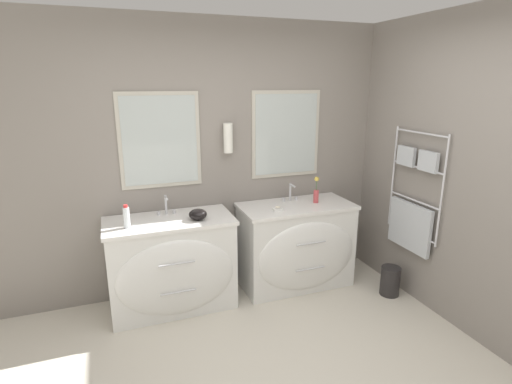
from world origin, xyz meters
TOP-DOWN VIEW (x-y plane):
  - wall_back at (0.00, 1.88)m, footprint 4.93×0.17m
  - wall_right at (1.69, 0.83)m, footprint 0.13×3.77m
  - vanity_left at (-0.55, 1.52)m, footprint 1.13×0.62m
  - vanity_right at (0.70, 1.52)m, footprint 1.13×0.62m
  - faucet_left at (-0.55, 1.69)m, footprint 0.17×0.11m
  - faucet_right at (0.70, 1.69)m, footprint 0.17×0.11m
  - toiletry_bottle at (-0.91, 1.47)m, footprint 0.05×0.05m
  - amenity_bowl at (-0.31, 1.46)m, footprint 0.16×0.16m
  - flower_vase at (0.91, 1.56)m, footprint 0.05×0.05m
  - soap_dish at (0.45, 1.45)m, footprint 0.09×0.06m
  - waste_bin at (1.48, 1.02)m, footprint 0.19×0.19m

SIDE VIEW (x-z plane):
  - waste_bin at x=1.48m, z-range 0.01..0.29m
  - vanity_left at x=-0.55m, z-range 0.01..0.86m
  - vanity_right at x=0.70m, z-range 0.01..0.86m
  - soap_dish at x=0.45m, z-range 0.85..0.89m
  - amenity_bowl at x=-0.31m, z-range 0.85..0.95m
  - faucet_left at x=-0.55m, z-range 0.85..1.03m
  - faucet_right at x=0.70m, z-range 0.85..1.03m
  - toiletry_bottle at x=-0.91m, z-range 0.85..1.05m
  - flower_vase at x=0.91m, z-range 0.83..1.09m
  - wall_right at x=1.69m, z-range -0.01..2.59m
  - wall_back at x=0.00m, z-range 0.01..2.61m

